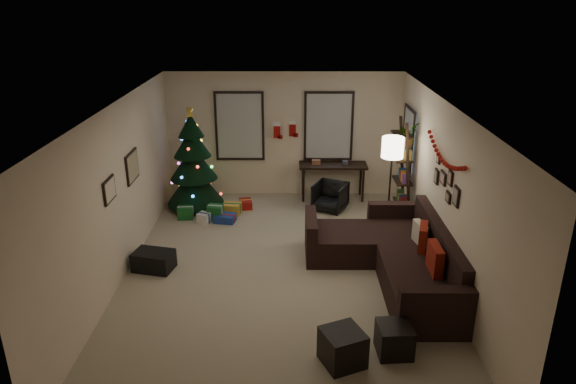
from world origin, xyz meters
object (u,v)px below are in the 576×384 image
object	(u,v)px
sofa	(395,257)
desk_chair	(330,196)
bookshelf	(404,174)
christmas_tree	(193,166)
desk	(333,168)

from	to	relation	value
sofa	desk_chair	bearing A→B (deg)	107.64
desk_chair	bookshelf	size ratio (longest dim) A/B	0.29
sofa	bookshelf	distance (m)	2.23
christmas_tree	desk_chair	distance (m)	2.87
sofa	christmas_tree	bearing A→B (deg)	142.78
desk_chair	christmas_tree	bearing A→B (deg)	-157.39
sofa	bookshelf	world-z (taller)	bookshelf
christmas_tree	desk	distance (m)	2.95
desk_chair	bookshelf	distance (m)	1.62
christmas_tree	desk_chair	bearing A→B (deg)	-2.37
sofa	desk	size ratio (longest dim) A/B	2.12
desk	bookshelf	size ratio (longest dim) A/B	0.71
sofa	desk_chair	distance (m)	2.79
sofa	desk	bearing A→B (deg)	102.81
sofa	bookshelf	xyz separation A→B (m)	(0.50, 2.07, 0.69)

